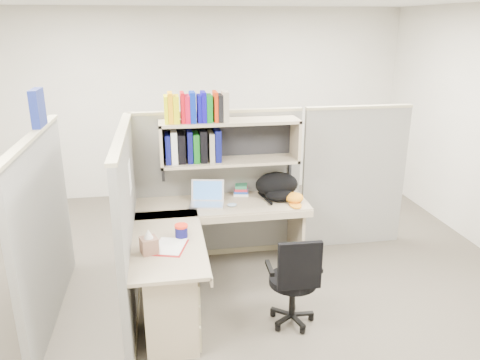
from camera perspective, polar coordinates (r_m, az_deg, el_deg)
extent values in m
plane|color=#3A342D|center=(4.60, -1.08, -13.95)|extent=(6.00, 6.00, 0.00)
plane|color=#BBB7A9|center=(6.95, -4.92, 9.21)|extent=(6.00, 0.00, 6.00)
cube|color=slate|center=(5.06, -2.67, -0.77)|extent=(1.80, 0.06, 1.60)
cube|color=#9B9271|center=(4.85, -2.81, 8.35)|extent=(1.80, 0.08, 0.03)
cube|color=slate|center=(4.20, -13.44, -5.45)|extent=(0.06, 1.80, 1.60)
cube|color=#9B9271|center=(3.95, -14.31, 5.44)|extent=(0.08, 1.80, 0.03)
cube|color=slate|center=(4.31, -22.79, -5.80)|extent=(0.06, 1.80, 1.60)
cube|color=slate|center=(5.45, 13.71, 0.16)|extent=(1.20, 0.06, 1.60)
cube|color=navy|center=(4.37, -23.44, 8.06)|extent=(0.07, 0.27, 0.32)
cube|color=white|center=(4.20, -13.28, 0.40)|extent=(0.00, 0.21, 0.28)
cube|color=gray|center=(4.68, -1.28, 7.13)|extent=(1.40, 0.34, 0.03)
cube|color=gray|center=(4.78, -1.24, 2.30)|extent=(1.40, 0.34, 0.03)
cube|color=gray|center=(4.68, -9.61, 4.29)|extent=(0.03, 0.34, 0.44)
cube|color=gray|center=(4.87, 6.77, 4.98)|extent=(0.03, 0.34, 0.44)
cube|color=black|center=(4.88, -1.54, 5.13)|extent=(1.38, 0.01, 0.41)
cube|color=#D6DE04|center=(4.59, -9.02, 8.51)|extent=(0.03, 0.20, 0.26)
cube|color=#F6A205|center=(4.58, -8.49, 8.72)|extent=(0.05, 0.20, 0.29)
cube|color=#D9D704|center=(4.59, -7.81, 8.57)|extent=(0.06, 0.20, 0.26)
cube|color=#B00712|center=(4.59, -7.02, 8.79)|extent=(0.04, 0.20, 0.29)
cube|color=red|center=(4.59, -6.48, 8.64)|extent=(0.05, 0.20, 0.26)
cube|color=#051F99|center=(4.59, -5.81, 8.85)|extent=(0.06, 0.20, 0.29)
cube|color=#07048A|center=(4.60, -5.02, 8.70)|extent=(0.04, 0.20, 0.26)
cube|color=#0B048B|center=(4.60, -4.48, 8.90)|extent=(0.04, 0.20, 0.29)
cube|color=#076514|center=(4.61, -3.81, 8.75)|extent=(0.06, 0.20, 0.26)
cube|color=#C12904|center=(4.61, -3.03, 8.96)|extent=(0.04, 0.20, 0.29)
cube|color=black|center=(4.62, -2.49, 8.80)|extent=(0.05, 0.20, 0.26)
cube|color=#9D9379|center=(4.63, -1.84, 9.00)|extent=(0.06, 0.20, 0.29)
cube|color=#080B52|center=(4.71, -8.79, 3.86)|extent=(0.05, 0.24, 0.29)
cube|color=silver|center=(4.71, -8.04, 4.08)|extent=(0.06, 0.24, 0.32)
cube|color=black|center=(4.71, -7.16, 3.94)|extent=(0.07, 0.24, 0.29)
cube|color=#070947|center=(4.71, -6.17, 4.17)|extent=(0.05, 0.24, 0.32)
cube|color=#0B4E10|center=(4.72, -5.41, 4.03)|extent=(0.06, 0.24, 0.29)
cube|color=black|center=(4.72, -4.54, 4.25)|extent=(0.07, 0.24, 0.32)
cube|color=gray|center=(4.73, -3.55, 4.12)|extent=(0.05, 0.24, 0.29)
cube|color=#070B4D|center=(4.74, -2.80, 4.33)|extent=(0.06, 0.24, 0.32)
cube|color=gray|center=(4.78, -2.16, -3.02)|extent=(1.74, 0.60, 0.03)
cube|color=gray|center=(4.04, -8.79, -7.46)|extent=(0.60, 1.34, 0.03)
cube|color=gray|center=(4.52, -1.65, -4.82)|extent=(1.74, 0.02, 0.07)
cube|color=gray|center=(4.07, -4.51, -7.65)|extent=(0.02, 1.34, 0.07)
cube|color=gray|center=(3.92, -8.40, -14.63)|extent=(0.40, 0.55, 0.68)
cube|color=#9B9271|center=(3.82, -5.32, -11.92)|extent=(0.02, 0.50, 0.16)
cube|color=#9B9271|center=(3.91, -5.24, -14.19)|extent=(0.02, 0.50, 0.16)
cube|color=#9B9271|center=(4.04, -5.15, -16.82)|extent=(0.02, 0.50, 0.22)
cube|color=#B2B2B7|center=(3.82, -5.17, -11.91)|extent=(0.01, 0.12, 0.01)
cube|color=gray|center=(5.11, 6.83, -6.14)|extent=(0.03, 0.55, 0.70)
cylinder|color=#0D0E51|center=(4.06, -7.16, -6.27)|extent=(0.11, 0.11, 0.10)
cylinder|color=red|center=(4.04, -7.19, -5.58)|extent=(0.11, 0.11, 0.02)
ellipsoid|color=#8099B6|center=(4.68, -0.98, -3.04)|extent=(0.11, 0.09, 0.04)
cylinder|color=silver|center=(4.84, -3.08, -1.93)|extent=(0.09, 0.09, 0.10)
cylinder|color=black|center=(4.06, 6.47, -12.05)|extent=(0.41, 0.41, 0.06)
cube|color=black|center=(3.78, 7.30, -10.34)|extent=(0.35, 0.06, 0.41)
cylinder|color=black|center=(4.14, 6.39, -14.05)|extent=(0.05, 0.05, 0.35)
cylinder|color=black|center=(4.26, 6.29, -16.36)|extent=(0.39, 0.39, 0.09)
cube|color=black|center=(3.95, 3.63, -10.65)|extent=(0.04, 0.23, 0.04)
cube|color=black|center=(4.04, 9.38, -10.15)|extent=(0.04, 0.23, 0.04)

